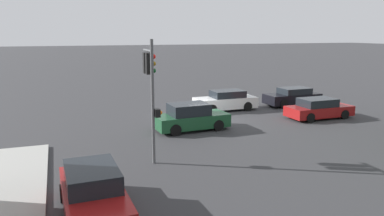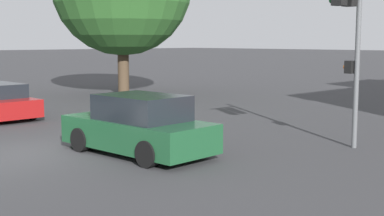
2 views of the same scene
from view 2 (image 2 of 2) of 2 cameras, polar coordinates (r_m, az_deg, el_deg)
name	(u,v)px [view 2 (image 2 of 2)]	position (r m, az deg, el deg)	size (l,w,h in m)	color
ground_plane	(23,153)	(14.90, -17.54, -4.55)	(300.00, 300.00, 0.00)	#333335
traffic_signal	(348,14)	(14.87, 16.34, 9.64)	(0.56, 1.66, 5.34)	#515456
crossing_car_1	(139,127)	(13.96, -5.70, -1.99)	(4.38, 2.12, 1.57)	#194728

